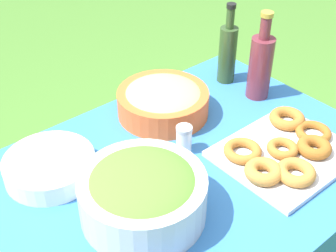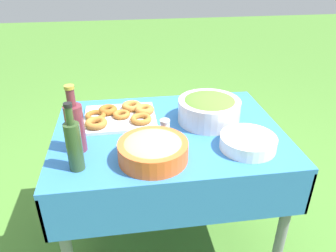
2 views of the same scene
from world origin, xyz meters
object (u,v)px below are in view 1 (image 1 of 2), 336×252
(plate_stack, at_px, (50,167))
(wine_bottle, at_px, (261,65))
(salad_bowl, at_px, (143,193))
(donut_platter, at_px, (285,151))
(pasta_bowl, at_px, (163,100))
(olive_oil_bottle, at_px, (228,52))

(plate_stack, relative_size, wine_bottle, 0.82)
(salad_bowl, distance_m, plate_stack, 0.31)
(plate_stack, bearing_deg, donut_platter, -33.24)
(salad_bowl, distance_m, pasta_bowl, 0.45)
(wine_bottle, bearing_deg, donut_platter, -124.93)
(salad_bowl, bearing_deg, olive_oil_bottle, 27.48)
(plate_stack, distance_m, wine_bottle, 0.77)
(donut_platter, relative_size, wine_bottle, 1.30)
(olive_oil_bottle, bearing_deg, pasta_bowl, -176.50)
(olive_oil_bottle, bearing_deg, plate_stack, -176.23)
(salad_bowl, height_order, donut_platter, salad_bowl)
(salad_bowl, bearing_deg, wine_bottle, 16.17)
(donut_platter, bearing_deg, salad_bowl, 169.15)
(donut_platter, xyz_separation_m, wine_bottle, (0.19, 0.27, 0.10))
(salad_bowl, relative_size, wine_bottle, 1.03)
(pasta_bowl, bearing_deg, wine_bottle, -21.05)
(salad_bowl, height_order, plate_stack, salad_bowl)
(pasta_bowl, distance_m, wine_bottle, 0.35)
(donut_platter, height_order, wine_bottle, wine_bottle)
(wine_bottle, bearing_deg, pasta_bowl, 158.95)
(salad_bowl, xyz_separation_m, olive_oil_bottle, (0.64, 0.33, 0.04))
(pasta_bowl, height_order, plate_stack, pasta_bowl)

